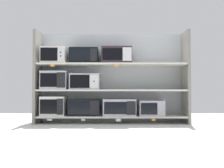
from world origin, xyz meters
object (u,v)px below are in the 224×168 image
at_px(microwave_7, 84,56).
at_px(microwave_1, 85,107).
at_px(microwave_4, 55,81).
at_px(microwave_3, 151,108).
at_px(microwave_5, 85,82).
at_px(microwave_2, 120,107).
at_px(microwave_0, 54,106).
at_px(microwave_6, 55,56).
at_px(microwave_8, 117,56).

bearing_deg(microwave_7, microwave_1, 1.60).
bearing_deg(microwave_4, microwave_7, -0.03).
distance_m(microwave_3, microwave_5, 1.26).
xyz_separation_m(microwave_2, microwave_7, (-0.63, -0.00, 0.92)).
bearing_deg(microwave_0, microwave_7, -0.03).
relative_size(microwave_0, microwave_6, 0.98).
xyz_separation_m(microwave_0, microwave_2, (1.17, 0.00, -0.02)).
relative_size(microwave_0, microwave_3, 0.97).
relative_size(microwave_1, microwave_6, 1.30).
relative_size(microwave_4, microwave_6, 1.06).
relative_size(microwave_1, microwave_7, 1.11).
bearing_deg(microwave_6, microwave_2, 0.02).
relative_size(microwave_3, microwave_6, 1.02).
bearing_deg(microwave_0, microwave_8, 0.01).
xyz_separation_m(microwave_2, microwave_3, (0.56, -0.00, -0.01)).
bearing_deg(microwave_6, microwave_3, 0.01).
height_order(microwave_5, microwave_7, microwave_7).
relative_size(microwave_2, microwave_5, 1.10).
distance_m(microwave_4, microwave_7, 0.68).
height_order(microwave_6, microwave_7, microwave_6).
xyz_separation_m(microwave_1, microwave_4, (-0.53, -0.00, 0.48)).
xyz_separation_m(microwave_1, microwave_2, (0.62, 0.00, -0.00)).
bearing_deg(microwave_1, microwave_4, -180.00).
height_order(microwave_2, microwave_8, microwave_8).
bearing_deg(microwave_4, microwave_2, 0.00).
bearing_deg(microwave_7, microwave_2, 0.03).
xyz_separation_m(microwave_5, microwave_6, (-0.55, 0.00, 0.47)).
distance_m(microwave_7, microwave_8, 0.58).
relative_size(microwave_2, microwave_4, 1.26).
distance_m(microwave_1, microwave_6, 1.07).
bearing_deg(microwave_0, microwave_2, 0.00).
relative_size(microwave_4, microwave_7, 0.91).
xyz_separation_m(microwave_5, microwave_8, (0.56, 0.00, 0.47)).
xyz_separation_m(microwave_3, microwave_7, (-1.19, -0.00, 0.93)).
bearing_deg(microwave_2, microwave_6, -179.98).
height_order(microwave_1, microwave_2, microwave_1).
height_order(microwave_0, microwave_7, microwave_7).
bearing_deg(microwave_3, microwave_8, 179.99).
xyz_separation_m(microwave_2, microwave_5, (-0.61, -0.00, 0.46)).
relative_size(microwave_5, microwave_8, 0.97).
bearing_deg(microwave_5, microwave_0, 179.97).
bearing_deg(microwave_6, microwave_0, 175.74).
height_order(microwave_4, microwave_6, microwave_6).
distance_m(microwave_2, microwave_6, 1.49).
distance_m(microwave_4, microwave_6, 0.44).
distance_m(microwave_4, microwave_8, 1.19).
bearing_deg(microwave_1, microwave_8, 0.01).
distance_m(microwave_1, microwave_3, 1.18).
relative_size(microwave_6, microwave_8, 0.80).
height_order(microwave_0, microwave_8, microwave_8).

